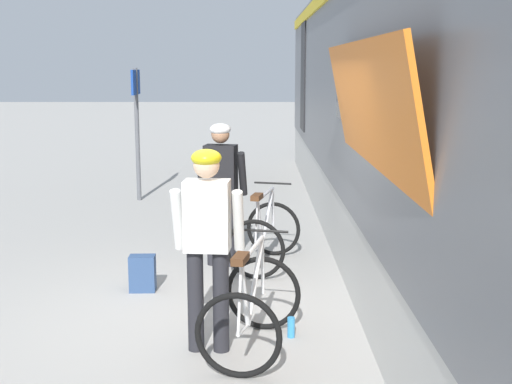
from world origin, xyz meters
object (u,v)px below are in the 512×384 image
(cyclist_near_in_white, at_px, (208,232))
(platform_sign_post, at_px, (138,112))
(cyclist_far_in_dark, at_px, (222,181))
(backpack_on_platform, at_px, (143,273))
(train_car, at_px, (496,112))
(water_bottle_near_the_bikes, at_px, (292,327))
(bicycle_near_white, at_px, (252,308))
(bicycle_far_silver, at_px, (266,235))

(cyclist_near_in_white, bearing_deg, platform_sign_post, 104.74)
(cyclist_far_in_dark, distance_m, backpack_on_platform, 1.53)
(train_car, distance_m, cyclist_near_in_white, 3.40)
(backpack_on_platform, bearing_deg, water_bottle_near_the_bikes, -40.67)
(backpack_on_platform, xyz_separation_m, water_bottle_near_the_bikes, (1.56, -1.28, -0.11))
(bicycle_near_white, height_order, bicycle_far_silver, same)
(cyclist_near_in_white, bearing_deg, cyclist_far_in_dark, 90.38)
(cyclist_near_in_white, relative_size, platform_sign_post, 0.73)
(bicycle_near_white, bearing_deg, platform_sign_post, 107.60)
(bicycle_far_silver, bearing_deg, water_bottle_near_the_bikes, -84.41)
(backpack_on_platform, distance_m, platform_sign_post, 5.35)
(backpack_on_platform, bearing_deg, cyclist_near_in_white, -63.20)
(water_bottle_near_the_bikes, distance_m, platform_sign_post, 6.99)
(bicycle_near_white, relative_size, bicycle_far_silver, 0.99)
(train_car, bearing_deg, water_bottle_near_the_bikes, -150.15)
(cyclist_near_in_white, height_order, backpack_on_platform, cyclist_near_in_white)
(platform_sign_post, bearing_deg, bicycle_far_silver, -61.51)
(bicycle_far_silver, bearing_deg, cyclist_far_in_dark, 172.67)
(train_car, bearing_deg, backpack_on_platform, 179.49)
(cyclist_far_in_dark, distance_m, bicycle_far_silver, 0.85)
(cyclist_far_in_dark, distance_m, platform_sign_post, 4.48)
(bicycle_far_silver, bearing_deg, backpack_on_platform, -146.08)
(bicycle_near_white, relative_size, platform_sign_post, 0.50)
(cyclist_far_in_dark, bearing_deg, cyclist_near_in_white, -89.62)
(cyclist_far_in_dark, height_order, bicycle_near_white, cyclist_far_in_dark)
(cyclist_near_in_white, bearing_deg, bicycle_far_silver, 78.16)
(bicycle_far_silver, relative_size, backpack_on_platform, 3.01)
(bicycle_far_silver, bearing_deg, bicycle_near_white, -93.31)
(platform_sign_post, bearing_deg, train_car, -47.72)
(train_car, bearing_deg, bicycle_near_white, -148.28)
(cyclist_near_in_white, height_order, bicycle_near_white, cyclist_near_in_white)
(cyclist_near_in_white, distance_m, platform_sign_post, 6.88)
(cyclist_near_in_white, relative_size, bicycle_far_silver, 1.46)
(cyclist_far_in_dark, distance_m, bicycle_near_white, 2.68)
(train_car, height_order, cyclist_far_in_dark, train_car)
(bicycle_near_white, relative_size, backpack_on_platform, 2.98)
(bicycle_near_white, distance_m, platform_sign_post, 7.10)
(train_car, bearing_deg, cyclist_far_in_dark, 160.89)
(train_car, distance_m, bicycle_near_white, 3.36)
(cyclist_near_in_white, height_order, water_bottle_near_the_bikes, cyclist_near_in_white)
(cyclist_near_in_white, distance_m, water_bottle_near_the_bikes, 1.24)
(backpack_on_platform, relative_size, platform_sign_post, 0.17)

